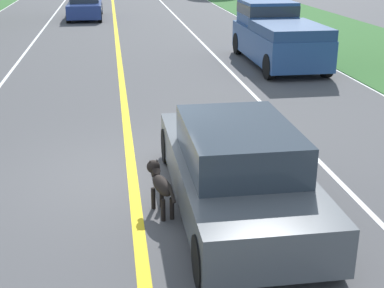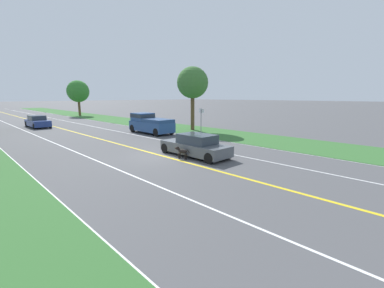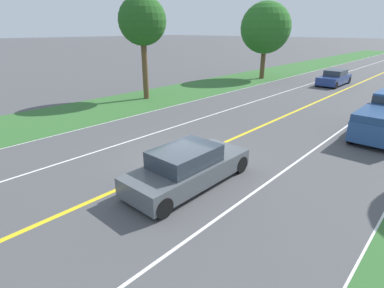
% 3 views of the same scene
% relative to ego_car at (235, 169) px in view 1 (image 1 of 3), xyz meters
% --- Properties ---
extents(ground_plane, '(400.00, 400.00, 0.00)m').
position_rel_ego_car_xyz_m(ground_plane, '(-1.51, 1.37, -0.64)').
color(ground_plane, '#4C4C4F').
extents(centre_divider_line, '(0.18, 160.00, 0.01)m').
position_rel_ego_car_xyz_m(centre_divider_line, '(-1.51, 1.37, -0.64)').
color(centre_divider_line, yellow).
rests_on(centre_divider_line, ground).
extents(lane_dash_same_dir, '(0.10, 160.00, 0.01)m').
position_rel_ego_car_xyz_m(lane_dash_same_dir, '(1.99, 1.37, -0.64)').
color(lane_dash_same_dir, white).
rests_on(lane_dash_same_dir, ground).
extents(ego_car, '(1.82, 4.74, 1.39)m').
position_rel_ego_car_xyz_m(ego_car, '(0.00, 0.00, 0.00)').
color(ego_car, '#51565B').
rests_on(ego_car, ground).
extents(dog, '(0.40, 1.05, 0.75)m').
position_rel_ego_car_xyz_m(dog, '(-1.14, 0.03, -0.18)').
color(dog, black).
rests_on(dog, ground).
extents(pickup_truck, '(2.03, 5.22, 1.97)m').
position_rel_ego_car_xyz_m(pickup_truck, '(3.82, 10.43, 0.35)').
color(pickup_truck, '#284C84').
rests_on(pickup_truck, ground).
extents(oncoming_car, '(1.84, 4.71, 1.41)m').
position_rel_ego_car_xyz_m(oncoming_car, '(-3.10, 23.88, 0.02)').
color(oncoming_car, navy).
rests_on(oncoming_car, ground).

